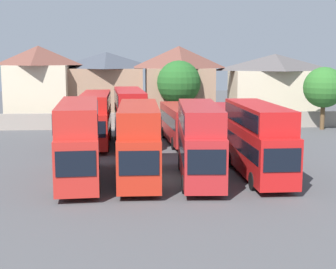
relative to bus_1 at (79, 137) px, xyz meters
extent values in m
plane|color=#4C4C4F|center=(5.96, 17.78, -2.87)|extent=(140.00, 140.00, 0.00)
cube|color=gray|center=(5.96, 23.65, -1.97)|extent=(56.00, 0.50, 1.80)
cube|color=red|center=(0.01, -0.10, -0.95)|extent=(3.19, 10.88, 3.12)
cube|color=black|center=(0.37, -5.47, -0.58)|extent=(2.17, 0.23, 1.40)
cube|color=black|center=(0.01, -0.10, -0.58)|extent=(3.17, 10.03, 0.98)
cube|color=red|center=(-0.01, 0.17, 1.42)|extent=(3.10, 10.34, 1.63)
cube|color=black|center=(-0.01, 0.17, 1.42)|extent=(3.16, 9.81, 1.14)
cylinder|color=black|center=(1.36, -3.34, -2.32)|extent=(0.37, 1.12, 1.10)
cylinder|color=black|center=(-0.90, -3.49, -2.32)|extent=(0.37, 1.12, 1.10)
cylinder|color=black|center=(0.91, 3.30, -2.32)|extent=(0.37, 1.12, 1.10)
cylinder|color=black|center=(-1.35, 3.15, -2.32)|extent=(0.37, 1.12, 1.10)
cube|color=red|center=(3.85, -0.16, -1.00)|extent=(2.67, 10.21, 3.03)
cube|color=black|center=(3.78, -5.27, -0.64)|extent=(2.22, 0.11, 1.36)
cube|color=black|center=(3.85, -0.16, -0.64)|extent=(2.69, 9.40, 0.95)
cube|color=red|center=(3.85, 0.09, 1.28)|extent=(2.61, 9.70, 1.53)
cube|color=black|center=(3.85, 0.09, 1.28)|extent=(2.69, 9.19, 1.07)
cylinder|color=black|center=(4.96, -3.33, -2.32)|extent=(0.32, 1.10, 1.10)
cylinder|color=black|center=(2.65, -3.30, -2.32)|extent=(0.32, 1.10, 1.10)
cylinder|color=black|center=(5.05, 2.97, -2.32)|extent=(0.32, 1.10, 1.10)
cylinder|color=black|center=(2.74, 3.01, -2.32)|extent=(0.32, 1.10, 1.10)
cube|color=#AF2123|center=(7.78, -0.42, -0.97)|extent=(3.01, 10.19, 3.10)
cube|color=black|center=(7.48, -5.46, -0.59)|extent=(2.13, 0.21, 1.39)
cube|color=black|center=(7.78, -0.42, -0.59)|extent=(3.00, 9.39, 0.98)
cube|color=#AF2123|center=(7.79, -0.17, 1.32)|extent=(2.93, 9.69, 1.48)
cube|color=black|center=(7.79, -0.17, 1.32)|extent=(2.99, 9.19, 1.03)
cylinder|color=black|center=(8.70, -3.60, -2.32)|extent=(0.36, 1.12, 1.10)
cylinder|color=black|center=(6.48, -3.47, -2.32)|extent=(0.36, 1.12, 1.10)
cylinder|color=black|center=(9.07, 2.63, -2.32)|extent=(0.36, 1.12, 1.10)
cylinder|color=black|center=(6.85, 2.76, -2.32)|extent=(0.36, 1.12, 1.10)
cube|color=red|center=(11.77, 0.13, -1.00)|extent=(2.58, 10.36, 3.02)
cube|color=black|center=(11.83, -5.06, -0.64)|extent=(2.16, 0.11, 1.36)
cube|color=black|center=(11.77, 0.13, -0.64)|extent=(2.61, 9.53, 0.95)
cube|color=red|center=(11.76, 0.39, 1.25)|extent=(2.52, 9.84, 1.49)
cube|color=black|center=(11.76, 0.39, 1.25)|extent=(2.60, 9.33, 1.05)
cylinder|color=black|center=(12.93, -3.06, -2.32)|extent=(0.31, 1.10, 1.10)
cylinder|color=black|center=(10.68, -3.09, -2.32)|extent=(0.31, 1.10, 1.10)
cylinder|color=black|center=(12.85, 3.34, -2.32)|extent=(0.31, 1.10, 1.10)
cylinder|color=black|center=(10.60, 3.32, -2.32)|extent=(0.31, 1.10, 1.10)
cube|color=red|center=(0.16, 13.25, -1.02)|extent=(2.58, 10.56, 2.99)
cube|color=black|center=(0.22, 7.97, -0.66)|extent=(2.16, 0.11, 1.35)
cube|color=black|center=(0.16, 13.25, -0.66)|extent=(2.61, 9.71, 0.94)
cube|color=red|center=(0.16, 13.52, 1.18)|extent=(2.53, 10.03, 1.41)
cube|color=black|center=(0.16, 13.52, 1.18)|extent=(2.61, 9.50, 0.98)
cylinder|color=black|center=(1.33, 10.00, -2.32)|extent=(0.31, 1.10, 1.10)
cylinder|color=black|center=(-0.93, 9.98, -2.32)|extent=(0.31, 1.10, 1.10)
cylinder|color=black|center=(1.25, 16.53, -2.32)|extent=(0.31, 1.10, 1.10)
cylinder|color=black|center=(-1.01, 16.50, -2.32)|extent=(0.31, 1.10, 1.10)
cube|color=red|center=(3.22, 13.52, -0.94)|extent=(3.12, 11.11, 3.14)
cube|color=black|center=(3.58, 8.02, -0.57)|extent=(2.13, 0.22, 1.41)
cube|color=black|center=(3.22, 13.52, -0.57)|extent=(3.10, 10.23, 0.99)
cube|color=red|center=(3.21, 13.79, 1.39)|extent=(3.04, 10.55, 1.53)
cube|color=black|center=(3.21, 13.79, 1.39)|extent=(3.09, 10.01, 1.07)
cylinder|color=black|center=(4.55, 10.19, -2.32)|extent=(0.37, 1.12, 1.10)
cylinder|color=black|center=(2.33, 10.05, -2.32)|extent=(0.37, 1.12, 1.10)
cylinder|color=black|center=(4.12, 16.98, -2.32)|extent=(0.37, 1.12, 1.10)
cylinder|color=black|center=(1.89, 16.84, -2.32)|extent=(0.37, 1.12, 1.10)
cube|color=#B22423|center=(7.91, 13.98, -0.96)|extent=(3.15, 10.55, 3.11)
cube|color=black|center=(8.28, 8.76, -0.59)|extent=(2.14, 0.23, 1.40)
cube|color=black|center=(7.91, 13.98, -0.59)|extent=(3.13, 9.73, 0.98)
cylinder|color=black|center=(9.25, 10.84, -2.32)|extent=(0.38, 1.12, 1.10)
cylinder|color=black|center=(7.03, 10.68, -2.32)|extent=(0.38, 1.12, 1.10)
cylinder|color=black|center=(8.80, 17.27, -2.32)|extent=(0.38, 1.12, 1.10)
cylinder|color=black|center=(6.57, 17.12, -2.32)|extent=(0.38, 1.12, 1.10)
cube|color=#B3191E|center=(12.27, 13.92, -1.02)|extent=(3.04, 10.80, 2.99)
cube|color=black|center=(11.99, 8.56, -0.66)|extent=(2.18, 0.20, 1.34)
cube|color=black|center=(12.27, 13.92, -0.66)|extent=(3.04, 9.95, 0.94)
cylinder|color=black|center=(13.23, 10.55, -2.32)|extent=(0.36, 1.11, 1.10)
cylinder|color=black|center=(10.96, 10.67, -2.32)|extent=(0.36, 1.11, 1.10)
cylinder|color=black|center=(13.59, 17.16, -2.32)|extent=(0.36, 1.11, 1.10)
cylinder|color=black|center=(11.31, 17.28, -2.32)|extent=(0.36, 1.11, 1.10)
cube|color=beige|center=(-7.80, 30.14, 0.64)|extent=(7.27, 6.92, 7.02)
pyramid|color=brown|center=(-7.80, 30.14, 5.31)|extent=(7.64, 7.26, 2.33)
cube|color=#9E7A60|center=(0.30, 31.98, 0.42)|extent=(9.00, 6.95, 6.58)
pyramid|color=#3D424C|center=(0.30, 31.98, 4.73)|extent=(9.45, 7.30, 2.03)
cube|color=#9E7A60|center=(9.30, 30.07, 0.44)|extent=(8.11, 7.35, 6.63)
pyramid|color=brown|center=(9.30, 30.07, 5.10)|extent=(8.51, 7.71, 2.70)
cube|color=beige|center=(21.43, 30.05, 0.28)|extent=(10.77, 6.27, 6.31)
pyramid|color=#514C4C|center=(21.43, 30.05, 4.47)|extent=(11.31, 6.58, 2.07)
cylinder|color=brown|center=(8.94, 26.15, -1.24)|extent=(0.40, 0.40, 3.26)
sphere|color=#235B23|center=(8.94, 26.15, 2.17)|extent=(5.11, 5.11, 5.11)
cylinder|color=brown|center=(24.54, 21.65, -1.32)|extent=(0.49, 0.49, 3.11)
sphere|color=#2D6B28|center=(24.54, 21.65, 1.81)|extent=(4.49, 4.49, 4.49)
camera|label=1|loc=(3.41, -32.05, 5.09)|focal=53.48mm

